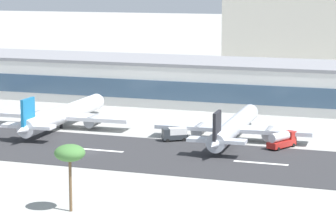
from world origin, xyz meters
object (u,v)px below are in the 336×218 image
object	(u,v)px
service_fuel_truck_0	(282,140)
service_box_truck_2	(175,134)
airliner_black_tail_gate_2	(233,128)
airliner_blue_tail_gate_1	(61,115)
palm_tree_1	(70,154)
terminal_building	(208,82)

from	to	relation	value
service_fuel_truck_0	service_box_truck_2	xyz separation A→B (m)	(-26.27, -0.65, -0.24)
service_fuel_truck_0	service_box_truck_2	world-z (taller)	service_fuel_truck_0
airliner_black_tail_gate_2	airliner_blue_tail_gate_1	bearing A→B (deg)	85.37
service_box_truck_2	palm_tree_1	xyz separation A→B (m)	(2.41, -60.83, 8.21)
airliner_black_tail_gate_2	service_fuel_truck_0	world-z (taller)	airliner_black_tail_gate_2
service_fuel_truck_0	palm_tree_1	bearing A→B (deg)	-177.00
airliner_blue_tail_gate_1	service_fuel_truck_0	bearing A→B (deg)	-97.37
service_fuel_truck_0	airliner_blue_tail_gate_1	bearing A→B (deg)	109.29
airliner_black_tail_gate_2	service_box_truck_2	size ratio (longest dim) A/B	7.77
terminal_building	airliner_black_tail_gate_2	bearing A→B (deg)	-67.23
terminal_building	airliner_black_tail_gate_2	size ratio (longest dim) A/B	3.82
airliner_black_tail_gate_2	palm_tree_1	size ratio (longest dim) A/B	4.22
service_fuel_truck_0	palm_tree_1	world-z (taller)	palm_tree_1
service_box_truck_2	palm_tree_1	bearing A→B (deg)	57.58
airliner_black_tail_gate_2	palm_tree_1	bearing A→B (deg)	167.11
service_box_truck_2	palm_tree_1	distance (m)	61.42
airliner_blue_tail_gate_1	service_box_truck_2	world-z (taller)	airliner_blue_tail_gate_1
airliner_blue_tail_gate_1	service_box_truck_2	distance (m)	34.25
airliner_blue_tail_gate_1	service_box_truck_2	xyz separation A→B (m)	(33.72, -5.81, -1.64)
airliner_black_tail_gate_2	service_box_truck_2	xyz separation A→B (m)	(-13.39, -4.78, -1.47)
airliner_blue_tail_gate_1	palm_tree_1	bearing A→B (deg)	-153.98
terminal_building	airliner_blue_tail_gate_1	world-z (taller)	terminal_building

